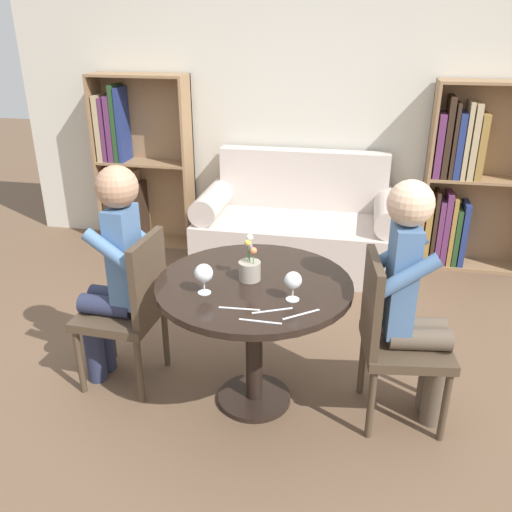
{
  "coord_description": "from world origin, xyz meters",
  "views": [
    {
      "loc": [
        0.48,
        -2.37,
        1.94
      ],
      "look_at": [
        0.0,
        0.05,
        0.85
      ],
      "focal_mm": 38.0,
      "sensor_mm": 36.0,
      "label": 1
    }
  ],
  "objects_px": {
    "bookshelf_left": "(133,168)",
    "wine_glass_right": "(293,281)",
    "bookshelf_right": "(464,182)",
    "flower_vase": "(250,267)",
    "person_right": "(414,298)",
    "person_left": "(114,270)",
    "wine_glass_left": "(204,274)",
    "couch": "(298,229)",
    "chair_left": "(131,305)",
    "chair_right": "(393,334)"
  },
  "relations": [
    {
      "from": "chair_left",
      "to": "chair_right",
      "type": "relative_size",
      "value": 1.0
    },
    {
      "from": "couch",
      "to": "flower_vase",
      "type": "distance_m",
      "value": 1.9
    },
    {
      "from": "bookshelf_left",
      "to": "wine_glass_right",
      "type": "xyz_separation_m",
      "value": [
        1.76,
        -2.28,
        0.14
      ]
    },
    {
      "from": "chair_right",
      "to": "bookshelf_right",
      "type": "bearing_deg",
      "value": -23.97
    },
    {
      "from": "person_left",
      "to": "flower_vase",
      "type": "height_order",
      "value": "person_left"
    },
    {
      "from": "couch",
      "to": "chair_left",
      "type": "bearing_deg",
      "value": -111.09
    },
    {
      "from": "person_right",
      "to": "flower_vase",
      "type": "bearing_deg",
      "value": 83.55
    },
    {
      "from": "chair_left",
      "to": "chair_right",
      "type": "xyz_separation_m",
      "value": [
        1.4,
        -0.03,
        0.0
      ]
    },
    {
      "from": "couch",
      "to": "bookshelf_left",
      "type": "bearing_deg",
      "value": 170.3
    },
    {
      "from": "wine_glass_left",
      "to": "flower_vase",
      "type": "height_order",
      "value": "flower_vase"
    },
    {
      "from": "bookshelf_right",
      "to": "wine_glass_left",
      "type": "relative_size",
      "value": 10.03
    },
    {
      "from": "chair_right",
      "to": "person_right",
      "type": "height_order",
      "value": "person_right"
    },
    {
      "from": "bookshelf_right",
      "to": "bookshelf_left",
      "type": "bearing_deg",
      "value": 179.96
    },
    {
      "from": "person_left",
      "to": "person_right",
      "type": "height_order",
      "value": "person_right"
    },
    {
      "from": "bookshelf_left",
      "to": "chair_right",
      "type": "distance_m",
      "value": 3.09
    },
    {
      "from": "person_right",
      "to": "bookshelf_left",
      "type": "bearing_deg",
      "value": 40.47
    },
    {
      "from": "couch",
      "to": "wine_glass_right",
      "type": "xyz_separation_m",
      "value": [
        0.21,
        -2.01,
        0.51
      ]
    },
    {
      "from": "couch",
      "to": "bookshelf_left",
      "type": "relative_size",
      "value": 1.1
    },
    {
      "from": "bookshelf_left",
      "to": "wine_glass_left",
      "type": "xyz_separation_m",
      "value": [
        1.34,
        -2.29,
        0.14
      ]
    },
    {
      "from": "flower_vase",
      "to": "bookshelf_left",
      "type": "bearing_deg",
      "value": 125.91
    },
    {
      "from": "chair_left",
      "to": "bookshelf_right",
      "type": "bearing_deg",
      "value": 138.83
    },
    {
      "from": "bookshelf_right",
      "to": "wine_glass_left",
      "type": "height_order",
      "value": "bookshelf_right"
    },
    {
      "from": "chair_left",
      "to": "wine_glass_right",
      "type": "distance_m",
      "value": 0.99
    },
    {
      "from": "bookshelf_left",
      "to": "flower_vase",
      "type": "relative_size",
      "value": 6.19
    },
    {
      "from": "person_right",
      "to": "wine_glass_left",
      "type": "relative_size",
      "value": 8.52
    },
    {
      "from": "bookshelf_left",
      "to": "couch",
      "type": "bearing_deg",
      "value": -9.7
    },
    {
      "from": "couch",
      "to": "flower_vase",
      "type": "relative_size",
      "value": 6.78
    },
    {
      "from": "bookshelf_left",
      "to": "wine_glass_right",
      "type": "height_order",
      "value": "bookshelf_left"
    },
    {
      "from": "couch",
      "to": "chair_left",
      "type": "relative_size",
      "value": 1.84
    },
    {
      "from": "bookshelf_right",
      "to": "chair_left",
      "type": "height_order",
      "value": "bookshelf_right"
    },
    {
      "from": "couch",
      "to": "flower_vase",
      "type": "bearing_deg",
      "value": -90.85
    },
    {
      "from": "chair_right",
      "to": "couch",
      "type": "bearing_deg",
      "value": 13.06
    },
    {
      "from": "person_right",
      "to": "wine_glass_right",
      "type": "relative_size",
      "value": 8.99
    },
    {
      "from": "bookshelf_right",
      "to": "flower_vase",
      "type": "relative_size",
      "value": 6.19
    },
    {
      "from": "couch",
      "to": "chair_right",
      "type": "relative_size",
      "value": 1.84
    },
    {
      "from": "bookshelf_right",
      "to": "person_left",
      "type": "relative_size",
      "value": 1.19
    },
    {
      "from": "couch",
      "to": "wine_glass_left",
      "type": "relative_size",
      "value": 10.98
    },
    {
      "from": "bookshelf_left",
      "to": "wine_glass_left",
      "type": "relative_size",
      "value": 10.03
    },
    {
      "from": "person_left",
      "to": "wine_glass_left",
      "type": "bearing_deg",
      "value": 71.88
    },
    {
      "from": "chair_right",
      "to": "flower_vase",
      "type": "distance_m",
      "value": 0.79
    },
    {
      "from": "chair_left",
      "to": "person_left",
      "type": "bearing_deg",
      "value": -92.06
    },
    {
      "from": "bookshelf_right",
      "to": "chair_left",
      "type": "distance_m",
      "value": 2.9
    },
    {
      "from": "chair_left",
      "to": "person_left",
      "type": "xyz_separation_m",
      "value": [
        -0.08,
        0.01,
        0.2
      ]
    },
    {
      "from": "chair_left",
      "to": "wine_glass_left",
      "type": "xyz_separation_m",
      "value": [
        0.49,
        -0.21,
        0.33
      ]
    },
    {
      "from": "person_right",
      "to": "flower_vase",
      "type": "xyz_separation_m",
      "value": [
        -0.81,
        -0.02,
        0.1
      ]
    },
    {
      "from": "couch",
      "to": "wine_glass_left",
      "type": "xyz_separation_m",
      "value": [
        -0.21,
        -2.02,
        0.52
      ]
    },
    {
      "from": "chair_left",
      "to": "person_right",
      "type": "relative_size",
      "value": 0.7
    },
    {
      "from": "bookshelf_left",
      "to": "bookshelf_right",
      "type": "relative_size",
      "value": 1.0
    },
    {
      "from": "couch",
      "to": "bookshelf_left",
      "type": "xyz_separation_m",
      "value": [
        -1.55,
        0.27,
        0.38
      ]
    },
    {
      "from": "couch",
      "to": "bookshelf_right",
      "type": "height_order",
      "value": "bookshelf_right"
    }
  ]
}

